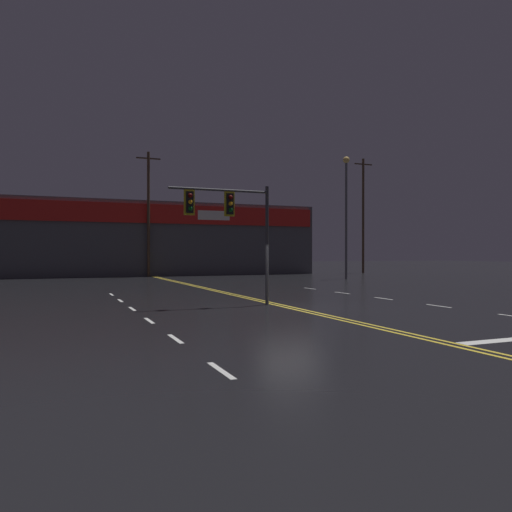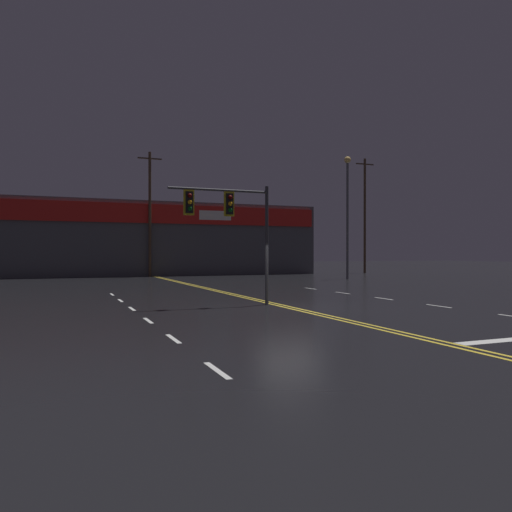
# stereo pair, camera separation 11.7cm
# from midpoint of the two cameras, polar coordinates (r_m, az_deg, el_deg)

# --- Properties ---
(ground_plane) EXTENTS (200.00, 200.00, 0.00)m
(ground_plane) POSITION_cam_midpoint_polar(r_m,az_deg,el_deg) (19.65, 3.68, -5.89)
(ground_plane) COLOR black
(road_markings) EXTENTS (17.17, 60.00, 0.01)m
(road_markings) POSITION_cam_midpoint_polar(r_m,az_deg,el_deg) (18.64, 9.59, -6.21)
(road_markings) COLOR gold
(road_markings) RESTS_ON ground
(traffic_signal_median) EXTENTS (4.20, 0.36, 4.89)m
(traffic_signal_median) POSITION_cam_midpoint_polar(r_m,az_deg,el_deg) (20.06, -3.48, 4.86)
(traffic_signal_median) COLOR #38383D
(traffic_signal_median) RESTS_ON ground
(streetlight_near_right) EXTENTS (0.56, 0.56, 10.21)m
(streetlight_near_right) POSITION_cam_midpoint_polar(r_m,az_deg,el_deg) (42.47, 10.20, 6.13)
(streetlight_near_right) COLOR #59595E
(streetlight_near_right) RESTS_ON ground
(building_backdrop) EXTENTS (33.46, 10.23, 7.03)m
(building_backdrop) POSITION_cam_midpoint_polar(r_m,az_deg,el_deg) (52.02, -12.79, 1.84)
(building_backdrop) COLOR #4C4C51
(building_backdrop) RESTS_ON ground
(utility_pole_row) EXTENTS (47.10, 0.26, 12.46)m
(utility_pole_row) POSITION_cam_midpoint_polar(r_m,az_deg,el_deg) (47.20, -9.77, 4.88)
(utility_pole_row) COLOR #4C3828
(utility_pole_row) RESTS_ON ground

